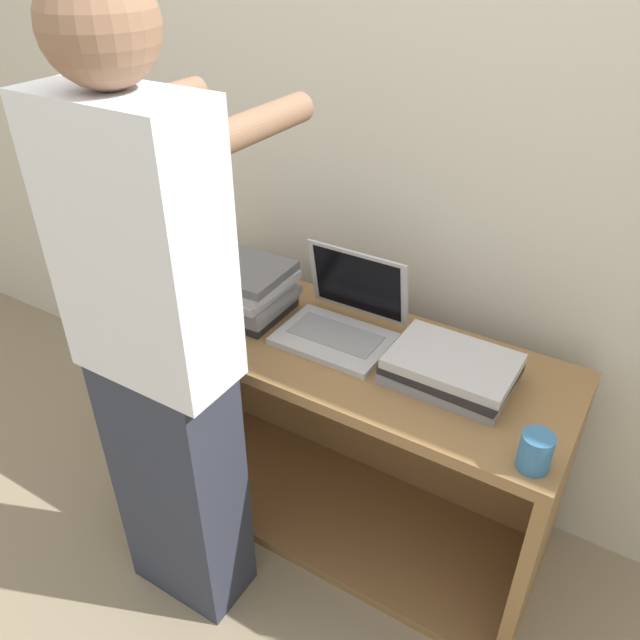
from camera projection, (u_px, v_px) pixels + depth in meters
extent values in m
plane|color=gray|center=(291.00, 562.00, 2.05)|extent=(12.00, 12.00, 0.00)
cube|color=beige|center=(398.00, 152.00, 1.84)|extent=(8.00, 0.05, 2.40)
cube|color=olive|center=(334.00, 347.00, 1.84)|extent=(1.41, 0.52, 0.04)
cube|color=olive|center=(331.00, 505.00, 2.22)|extent=(1.41, 0.52, 0.04)
cube|color=olive|center=(175.00, 367.00, 2.33)|extent=(0.04, 0.52, 0.66)
cube|color=olive|center=(544.00, 523.00, 1.74)|extent=(0.04, 0.52, 0.66)
cube|color=olive|center=(367.00, 393.00, 2.21)|extent=(1.33, 0.04, 0.66)
cube|color=#B7B7BC|center=(334.00, 339.00, 1.83)|extent=(0.33, 0.23, 0.02)
cube|color=gray|center=(335.00, 334.00, 1.83)|extent=(0.27, 0.13, 0.00)
cube|color=#B7B7BC|center=(358.00, 283.00, 1.86)|extent=(0.33, 0.05, 0.23)
cube|color=black|center=(357.00, 283.00, 1.86)|extent=(0.29, 0.04, 0.20)
cube|color=#232326|center=(237.00, 304.00, 1.99)|extent=(0.33, 0.23, 0.03)
cube|color=gray|center=(237.00, 297.00, 1.97)|extent=(0.33, 0.24, 0.03)
cube|color=gray|center=(239.00, 289.00, 1.96)|extent=(0.34, 0.24, 0.03)
cube|color=#B7B7BC|center=(232.00, 283.00, 1.94)|extent=(0.33, 0.23, 0.03)
cube|color=#B7B7BC|center=(237.00, 275.00, 1.92)|extent=(0.33, 0.24, 0.03)
cube|color=slate|center=(235.00, 268.00, 1.90)|extent=(0.33, 0.24, 0.03)
cube|color=gray|center=(449.00, 377.00, 1.67)|extent=(0.33, 0.23, 0.03)
cube|color=#232326|center=(451.00, 369.00, 1.66)|extent=(0.33, 0.24, 0.03)
cube|color=#B7B7BC|center=(453.00, 361.00, 1.64)|extent=(0.33, 0.23, 0.03)
cube|color=#2D3342|center=(180.00, 484.00, 1.78)|extent=(0.34, 0.20, 0.84)
cube|color=white|center=(138.00, 247.00, 1.37)|extent=(0.40, 0.20, 0.67)
sphere|color=#8C664C|center=(99.00, 25.00, 1.13)|extent=(0.23, 0.23, 0.23)
cylinder|color=#8C664C|center=(154.00, 103.00, 1.50)|extent=(0.07, 0.32, 0.07)
cylinder|color=#8C664C|center=(261.00, 123.00, 1.36)|extent=(0.07, 0.32, 0.07)
cylinder|color=teal|center=(535.00, 452.00, 1.39)|extent=(0.08, 0.08, 0.09)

